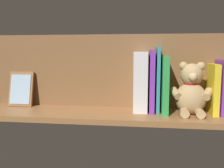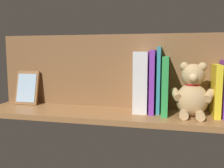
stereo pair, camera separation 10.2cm
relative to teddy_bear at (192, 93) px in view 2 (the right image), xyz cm
name	(u,v)px [view 2 (the right image)]	position (x,y,z in cm)	size (l,w,h in cm)	color
ground_plane	(112,114)	(31.66, 0.21, -10.31)	(112.03, 25.34, 2.20)	#9E6B3D
shelf_back_panel	(117,71)	(31.66, -10.21, 7.06)	(112.03, 1.50, 32.54)	brown
book_3	(216,90)	(-8.89, -2.70, 0.81)	(2.42, 12.73, 20.05)	yellow
teddy_bear	(192,93)	(0.00, 0.00, 0.00)	(16.98, 13.61, 20.93)	tan
book_4	(165,85)	(10.26, -1.79, 2.30)	(2.46, 14.54, 23.03)	green
book_5	(159,80)	(12.91, -3.97, 4.22)	(1.39, 10.19, 26.87)	teal
book_6	(153,82)	(15.34, -3.01, 3.55)	(2.03, 12.11, 25.53)	purple
dictionary_thick_white	(141,82)	(19.95, -3.27, 3.26)	(5.75, 11.38, 24.94)	silver
picture_frame_leaning	(27,88)	(74.88, -6.22, -1.36)	(11.31, 5.00, 15.98)	brown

